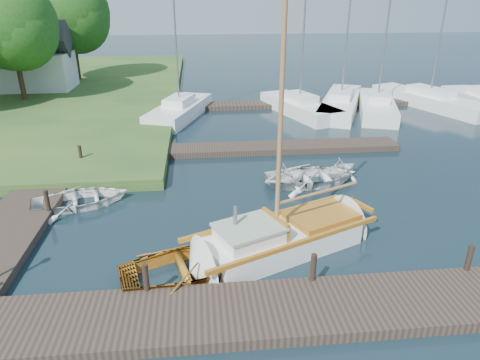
{
  "coord_description": "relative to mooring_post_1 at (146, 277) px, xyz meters",
  "views": [
    {
      "loc": [
        -1.48,
        -14.48,
        7.5
      ],
      "look_at": [
        0.0,
        0.0,
        1.2
      ],
      "focal_mm": 32.0,
      "sensor_mm": 36.0,
      "label": 1
    }
  ],
  "objects": [
    {
      "name": "marina_boat_5",
      "position": [
        18.35,
        19.79,
        -0.14
      ],
      "size": [
        5.38,
        9.71,
        10.33
      ],
      "rotation": [
        0.0,
        0.0,
        1.93
      ],
      "color": "white",
      "rests_on": "ground"
    },
    {
      "name": "left_dock",
      "position": [
        -5.0,
        7.0,
        -0.55
      ],
      "size": [
        2.2,
        18.0,
        0.3
      ],
      "primitive_type": "cube",
      "color": "#2F251D",
      "rests_on": "ground"
    },
    {
      "name": "marina_boat_0",
      "position": [
        0.37,
        18.64,
        -0.12
      ],
      "size": [
        4.5,
        7.66,
        11.82
      ],
      "rotation": [
        0.0,
        0.0,
        1.24
      ],
      "color": "white",
      "rests_on": "ground"
    },
    {
      "name": "sailboat",
      "position": [
        4.17,
        2.12,
        -0.36
      ],
      "size": [
        7.33,
        4.68,
        9.83
      ],
      "rotation": [
        0.0,
        0.0,
        0.42
      ],
      "color": "white",
      "rests_on": "ground"
    },
    {
      "name": "tender_b",
      "position": [
        5.16,
        6.91,
        -0.13
      ],
      "size": [
        2.74,
        2.61,
        1.13
      ],
      "primitive_type": "imported",
      "rotation": [
        0.0,
        0.0,
        2.02
      ],
      "color": "white",
      "rests_on": "ground"
    },
    {
      "name": "tree_7",
      "position": [
        -9.0,
        31.05,
        5.5
      ],
      "size": [
        6.83,
        6.83,
        9.38
      ],
      "color": "#332114",
      "rests_on": "shore"
    },
    {
      "name": "marina_boat_2",
      "position": [
        8.5,
        18.78,
        -0.11
      ],
      "size": [
        4.5,
        7.69,
        12.17
      ],
      "rotation": [
        0.0,
        0.0,
        1.91
      ],
      "color": "white",
      "rests_on": "ground"
    },
    {
      "name": "ground",
      "position": [
        3.0,
        5.0,
        -0.7
      ],
      "size": [
        160.0,
        160.0,
        0.0
      ],
      "primitive_type": "plane",
      "color": "black",
      "rests_on": "ground"
    },
    {
      "name": "mooring_post_2",
      "position": [
        4.5,
        0.0,
        0.0
      ],
      "size": [
        0.16,
        0.16,
        0.8
      ],
      "primitive_type": "cylinder",
      "color": "black",
      "rests_on": "near_dock"
    },
    {
      "name": "tender_a",
      "position": [
        -3.1,
        5.93,
        -0.33
      ],
      "size": [
        4.09,
        3.38,
        0.73
      ],
      "primitive_type": "imported",
      "rotation": [
        0.0,
        0.0,
        1.84
      ],
      "color": "white",
      "rests_on": "ground"
    },
    {
      "name": "far_dock",
      "position": [
        5.0,
        11.5,
        -0.55
      ],
      "size": [
        14.0,
        1.6,
        0.3
      ],
      "primitive_type": "cube",
      "color": "#2F251D",
      "rests_on": "ground"
    },
    {
      "name": "mooring_post_4",
      "position": [
        -4.0,
        5.0,
        0.0
      ],
      "size": [
        0.16,
        0.16,
        0.8
      ],
      "primitive_type": "cylinder",
      "color": "black",
      "rests_on": "left_dock"
    },
    {
      "name": "tree_3",
      "position": [
        -11.0,
        23.05,
        5.11
      ],
      "size": [
        6.41,
        6.38,
        8.74
      ],
      "color": "#332114",
      "rests_on": "shore"
    },
    {
      "name": "tender_d",
      "position": [
        7.82,
        7.7,
        -0.2
      ],
      "size": [
        2.49,
        2.39,
        1.01
      ],
      "primitive_type": "imported",
      "rotation": [
        0.0,
        0.0,
        2.1
      ],
      "color": "white",
      "rests_on": "ground"
    },
    {
      "name": "marina_boat_3",
      "position": [
        11.69,
        19.63,
        -0.13
      ],
      "size": [
        5.89,
        9.72,
        11.85
      ],
      "rotation": [
        0.0,
        0.0,
        1.16
      ],
      "color": "white",
      "rests_on": "ground"
    },
    {
      "name": "mooring_post_3",
      "position": [
        9.0,
        0.0,
        0.0
      ],
      "size": [
        0.16,
        0.16,
        0.8
      ],
      "primitive_type": "cylinder",
      "color": "black",
      "rests_on": "near_dock"
    },
    {
      "name": "near_dock",
      "position": [
        3.0,
        -1.0,
        -0.55
      ],
      "size": [
        18.0,
        2.2,
        0.3
      ],
      "primitive_type": "cube",
      "color": "#2F251D",
      "rests_on": "ground"
    },
    {
      "name": "marina_boat_4",
      "position": [
        13.9,
        18.56,
        -0.13
      ],
      "size": [
        4.69,
        8.39,
        11.02
      ],
      "rotation": [
        0.0,
        0.0,
        1.24
      ],
      "color": "white",
      "rests_on": "ground"
    },
    {
      "name": "mooring_post_1",
      "position": [
        0.0,
        0.0,
        0.0
      ],
      "size": [
        0.16,
        0.16,
        0.8
      ],
      "primitive_type": "cylinder",
      "color": "black",
      "rests_on": "near_dock"
    },
    {
      "name": "mooring_post_5",
      "position": [
        -4.0,
        10.0,
        0.0
      ],
      "size": [
        0.16,
        0.16,
        0.8
      ],
      "primitive_type": "cylinder",
      "color": "black",
      "rests_on": "left_dock"
    },
    {
      "name": "house_c",
      "position": [
        -11.0,
        27.0,
        1.88
      ],
      "size": [
        5.25,
        4.0,
        5.28
      ],
      "color": "silver",
      "rests_on": "shore"
    },
    {
      "name": "tender_c",
      "position": [
        6.32,
        7.08,
        -0.28
      ],
      "size": [
        4.19,
        3.13,
        0.83
      ],
      "primitive_type": "imported",
      "rotation": [
        0.0,
        0.0,
        1.64
      ],
      "color": "white",
      "rests_on": "ground"
    },
    {
      "name": "dinghy",
      "position": [
        1.18,
        0.98,
        -0.28
      ],
      "size": [
        4.65,
        3.82,
        0.84
      ],
      "primitive_type": "imported",
      "rotation": [
        0.0,
        0.0,
        1.82
      ],
      "color": "#935E16",
      "rests_on": "ground"
    },
    {
      "name": "pontoon",
      "position": [
        13.0,
        21.0,
        -0.55
      ],
      "size": [
        30.0,
        1.6,
        0.3
      ],
      "primitive_type": "cube",
      "color": "#2F251D",
      "rests_on": "ground"
    }
  ]
}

